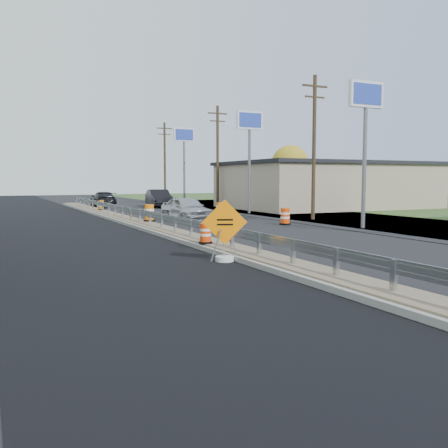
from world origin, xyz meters
name	(u,v)px	position (x,y,z in m)	size (l,w,h in m)	color
ground	(210,246)	(0.00, 0.00, 0.00)	(140.00, 140.00, 0.00)	black
milled_overlay	(61,229)	(-4.40, 10.00, 0.01)	(7.20, 120.00, 0.01)	black
median	(150,226)	(0.00, 8.00, 0.11)	(1.60, 55.00, 0.23)	gray
guardrail	(145,214)	(0.00, 9.00, 0.73)	(0.10, 46.15, 0.72)	silver
retail_building_near	(327,185)	(20.99, 20.00, 2.16)	(18.50, 12.50, 4.27)	tan
pylon_sign_south	(366,108)	(10.50, 3.00, 6.48)	(2.20, 0.30, 7.90)	slate
pylon_sign_mid	(250,130)	(10.50, 16.00, 6.48)	(2.20, 0.30, 7.90)	slate
pylon_sign_north	(184,142)	(10.50, 30.00, 6.48)	(2.20, 0.30, 7.90)	slate
utility_pole_smid	(314,145)	(11.50, 9.00, 4.93)	(1.90, 0.26, 9.40)	#473523
utility_pole_nmid	(218,155)	(11.50, 24.00, 4.93)	(1.90, 0.26, 9.40)	#473523
utility_pole_north	(165,160)	(11.50, 39.00, 4.93)	(1.90, 0.26, 9.40)	#473523
tree_far_yellow	(290,164)	(26.00, 34.00, 4.54)	(4.62, 4.62, 6.86)	#473523
caution_sign	(225,246)	(-1.08, -3.63, 0.52)	(1.39, 0.62, 2.04)	white
barrel_median_near	(205,234)	(-0.50, -0.74, 0.60)	(0.53, 0.53, 0.78)	black
barrel_median_mid	(149,213)	(0.55, 9.89, 0.70)	(0.67, 0.67, 0.98)	black
barrel_median_far	(101,205)	(0.29, 21.98, 0.60)	(0.53, 0.53, 0.78)	black
barrel_shoulder_near	(285,217)	(7.90, 6.77, 0.47)	(0.67, 0.67, 0.98)	black
barrel_shoulder_mid	(219,209)	(8.13, 16.45, 0.43)	(0.61, 0.61, 0.90)	black
barrel_shoulder_far	(161,203)	(7.00, 27.16, 0.39)	(0.55, 0.55, 0.81)	black
car_silver	(186,209)	(3.40, 11.26, 0.80)	(1.90, 4.72, 1.61)	#B7B7BC
car_dark_mid	(159,198)	(7.00, 27.76, 0.85)	(1.79, 5.14, 1.69)	black
car_dark_far	(103,199)	(2.26, 30.43, 0.74)	(2.07, 5.08, 1.47)	black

